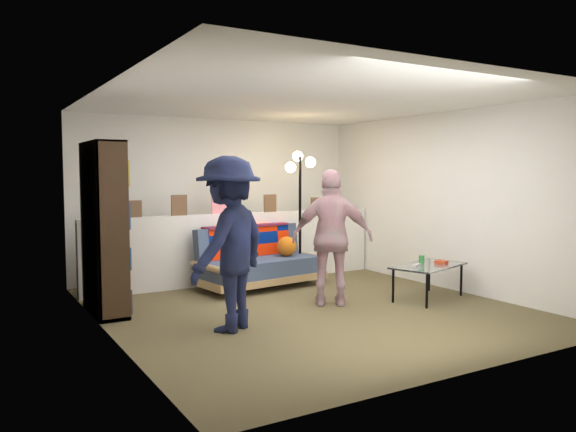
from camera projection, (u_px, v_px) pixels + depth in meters
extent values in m
plane|color=brown|center=(305.00, 307.00, 6.58)|extent=(5.00, 5.00, 0.00)
cube|color=silver|center=(219.00, 198.00, 8.65)|extent=(4.50, 0.10, 2.40)
cube|color=silver|center=(106.00, 212.00, 5.36)|extent=(0.10, 5.00, 2.40)
cube|color=silver|center=(445.00, 201.00, 7.63)|extent=(0.10, 5.00, 2.40)
cube|color=white|center=(306.00, 101.00, 6.40)|extent=(4.50, 5.00, 0.10)
cube|color=silver|center=(239.00, 248.00, 8.10)|extent=(4.45, 0.15, 1.00)
cube|color=brown|center=(135.00, 209.00, 7.28)|extent=(0.18, 0.02, 0.22)
cube|color=brown|center=(179.00, 205.00, 7.58)|extent=(0.22, 0.02, 0.28)
cube|color=white|center=(227.00, 198.00, 7.92)|extent=(0.45, 0.02, 0.45)
cube|color=brown|center=(270.00, 203.00, 8.28)|extent=(0.20, 0.02, 0.26)
cube|color=brown|center=(315.00, 204.00, 8.69)|extent=(0.16, 0.02, 0.20)
cube|color=#A98452|center=(261.00, 278.00, 7.71)|extent=(1.84, 1.02, 0.09)
cube|color=#374864|center=(263.00, 267.00, 7.66)|extent=(1.73, 0.87, 0.22)
cube|color=#374864|center=(248.00, 244.00, 7.91)|extent=(1.68, 0.44, 0.52)
cylinder|color=#A98452|center=(208.00, 267.00, 7.18)|extent=(0.19, 0.79, 0.08)
cylinder|color=#A98452|center=(307.00, 256.00, 8.20)|extent=(0.19, 0.79, 0.08)
cube|color=navy|center=(251.00, 245.00, 7.85)|extent=(1.34, 0.28, 0.48)
cube|color=navy|center=(246.00, 226.00, 7.93)|extent=(1.36, 0.41, 0.03)
sphere|color=#CC5C12|center=(287.00, 246.00, 7.90)|extent=(0.28, 0.28, 0.28)
cube|color=black|center=(90.00, 229.00, 6.18)|extent=(0.02, 0.96, 1.92)
cube|color=black|center=(114.00, 232.00, 5.85)|extent=(0.32, 0.02, 1.92)
cube|color=black|center=(95.00, 225.00, 6.66)|extent=(0.32, 0.02, 1.92)
cube|color=black|center=(102.00, 143.00, 6.18)|extent=(0.32, 0.96, 0.02)
cube|color=black|center=(106.00, 311.00, 6.32)|extent=(0.32, 0.96, 0.04)
cube|color=black|center=(105.00, 268.00, 6.29)|extent=(0.32, 0.92, 0.02)
cube|color=black|center=(104.00, 228.00, 6.25)|extent=(0.32, 0.92, 0.02)
cube|color=black|center=(103.00, 188.00, 6.22)|extent=(0.32, 0.92, 0.02)
cube|color=#D42A42|center=(107.00, 294.00, 6.32)|extent=(0.23, 0.90, 0.32)
cube|color=blue|center=(106.00, 253.00, 6.29)|extent=(0.23, 0.90, 0.30)
cube|color=gold|center=(105.00, 213.00, 6.25)|extent=(0.23, 0.90, 0.32)
cube|color=#318849|center=(104.00, 173.00, 6.22)|extent=(0.23, 0.90, 0.30)
cylinder|color=black|center=(427.00, 291.00, 6.52)|extent=(0.04, 0.04, 0.41)
cylinder|color=black|center=(461.00, 280.00, 7.21)|extent=(0.04, 0.04, 0.41)
cylinder|color=black|center=(393.00, 286.00, 6.82)|extent=(0.04, 0.04, 0.41)
cylinder|color=black|center=(429.00, 276.00, 7.50)|extent=(0.04, 0.04, 0.41)
cube|color=silver|center=(428.00, 266.00, 7.00)|extent=(1.15, 0.85, 0.02)
cube|color=silver|center=(417.00, 265.00, 6.87)|extent=(0.13, 0.09, 0.03)
cube|color=#CA4123|center=(441.00, 262.00, 7.08)|extent=(0.14, 0.17, 0.04)
cylinder|color=#38873E|center=(422.00, 259.00, 7.11)|extent=(0.09, 0.09, 0.10)
cylinder|color=black|center=(300.00, 280.00, 8.19)|extent=(0.28, 0.28, 0.03)
cylinder|color=black|center=(300.00, 219.00, 8.13)|extent=(0.04, 0.04, 1.82)
sphere|color=#FFC672|center=(290.00, 167.00, 8.07)|extent=(0.15, 0.15, 0.15)
sphere|color=#FFC672|center=(310.00, 162.00, 8.09)|extent=(0.15, 0.15, 0.15)
sphere|color=#FFC672|center=(298.00, 156.00, 8.18)|extent=(0.15, 0.15, 0.15)
imported|color=black|center=(229.00, 244.00, 5.57)|extent=(1.29, 1.16, 1.74)
imported|color=pink|center=(332.00, 238.00, 6.63)|extent=(1.01, 0.85, 1.62)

